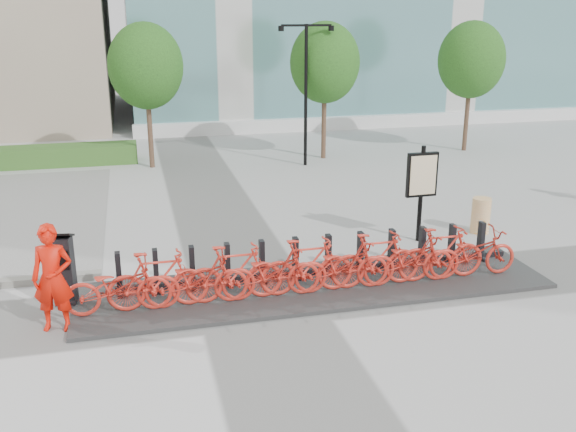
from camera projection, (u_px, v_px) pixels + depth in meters
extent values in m
plane|color=#9C9C9A|center=(257.00, 300.00, 12.59)|extent=(120.00, 120.00, 0.00)
cube|color=#3F702E|center=(53.00, 156.00, 23.55)|extent=(6.00, 1.20, 0.70)
cylinder|color=brown|center=(150.00, 126.00, 22.88)|extent=(0.18, 0.18, 3.00)
ellipsoid|color=#1C3316|center=(146.00, 66.00, 22.24)|extent=(2.60, 2.60, 2.99)
cylinder|color=brown|center=(324.00, 119.00, 24.37)|extent=(0.18, 0.18, 3.00)
ellipsoid|color=#1C3316|center=(325.00, 63.00, 23.73)|extent=(2.60, 2.60, 2.99)
cylinder|color=brown|center=(467.00, 113.00, 25.74)|extent=(0.18, 0.18, 3.00)
ellipsoid|color=#1C3316|center=(471.00, 60.00, 25.10)|extent=(2.60, 2.60, 2.99)
cylinder|color=black|center=(306.00, 97.00, 22.91)|extent=(0.12, 0.12, 5.00)
cube|color=black|center=(294.00, 25.00, 22.06)|extent=(0.90, 0.08, 0.08)
cube|color=black|center=(319.00, 25.00, 22.27)|extent=(0.90, 0.08, 0.08)
cylinder|color=black|center=(281.00, 28.00, 21.99)|extent=(0.20, 0.20, 0.18)
cylinder|color=black|center=(331.00, 28.00, 22.40)|extent=(0.20, 0.20, 0.18)
cube|color=#313131|center=(316.00, 286.00, 13.15)|extent=(9.60, 2.40, 0.08)
imported|color=red|center=(118.00, 287.00, 11.77)|extent=(1.96, 0.68, 1.03)
imported|color=red|center=(158.00, 280.00, 11.92)|extent=(1.90, 0.54, 1.14)
imported|color=red|center=(197.00, 279.00, 12.10)|extent=(1.96, 0.68, 1.03)
imported|color=red|center=(234.00, 273.00, 12.24)|extent=(1.90, 0.54, 1.14)
imported|color=red|center=(271.00, 272.00, 12.43)|extent=(1.96, 0.68, 1.03)
imported|color=red|center=(307.00, 266.00, 12.57)|extent=(1.90, 0.54, 1.14)
imported|color=red|center=(342.00, 265.00, 12.75)|extent=(1.96, 0.68, 1.03)
imported|color=red|center=(376.00, 260.00, 12.90)|extent=(1.90, 0.54, 1.14)
imported|color=red|center=(409.00, 259.00, 13.08)|extent=(1.96, 0.68, 1.03)
imported|color=red|center=(441.00, 253.00, 13.23)|extent=(1.90, 0.54, 1.14)
imported|color=red|center=(473.00, 253.00, 13.41)|extent=(1.96, 0.68, 1.03)
cube|color=black|center=(64.00, 270.00, 12.11)|extent=(0.42, 0.38, 1.34)
cube|color=black|center=(60.00, 235.00, 11.89)|extent=(0.51, 0.45, 0.17)
cube|color=black|center=(61.00, 261.00, 11.87)|extent=(0.27, 0.06, 0.38)
imported|color=red|center=(53.00, 278.00, 11.17)|extent=(0.79, 0.59, 1.96)
cylinder|color=orange|center=(481.00, 215.00, 16.32)|extent=(0.52, 0.52, 0.91)
cylinder|color=black|center=(421.00, 194.00, 15.52)|extent=(0.11, 0.11, 2.38)
cube|color=black|center=(422.00, 175.00, 15.37)|extent=(0.78, 0.13, 1.08)
cube|color=beige|center=(423.00, 175.00, 15.31)|extent=(0.67, 0.04, 0.95)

